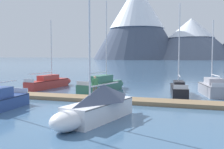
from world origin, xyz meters
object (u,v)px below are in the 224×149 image
object	(u,v)px
sailboat_nearest_berth	(51,82)
sailboat_mid_dock_starboard	(97,104)
sailboat_outer_slip	(212,88)
person_on_dock	(95,85)
sailboat_mid_dock_port	(104,85)
sailboat_far_berth	(178,89)

from	to	relation	value
sailboat_nearest_berth	sailboat_mid_dock_starboard	bearing A→B (deg)	-47.72
sailboat_outer_slip	person_on_dock	size ratio (longest dim) A/B	4.09
sailboat_mid_dock_starboard	person_on_dock	world-z (taller)	sailboat_mid_dock_starboard
sailboat_mid_dock_port	person_on_dock	bearing A→B (deg)	-76.09
sailboat_mid_dock_port	sailboat_outer_slip	bearing A→B (deg)	7.22
sailboat_far_berth	person_on_dock	size ratio (longest dim) A/B	4.96
sailboat_mid_dock_starboard	sailboat_outer_slip	size ratio (longest dim) A/B	1.33
sailboat_mid_dock_port	sailboat_mid_dock_starboard	world-z (taller)	sailboat_mid_dock_starboard
person_on_dock	sailboat_far_berth	bearing A→B (deg)	40.32
sailboat_nearest_berth	sailboat_mid_dock_port	xyz separation A→B (m)	(6.80, -0.71, 0.05)
sailboat_mid_dock_starboard	person_on_dock	bearing A→B (deg)	114.59
sailboat_nearest_berth	sailboat_mid_dock_starboard	world-z (taller)	sailboat_mid_dock_starboard
sailboat_nearest_berth	sailboat_mid_dock_port	distance (m)	6.84
sailboat_mid_dock_port	sailboat_outer_slip	xyz separation A→B (m)	(10.37, 1.31, -0.01)
sailboat_mid_dock_port	sailboat_mid_dock_starboard	bearing A→B (deg)	-70.07
sailboat_nearest_berth	person_on_dock	size ratio (longest dim) A/B	4.50
sailboat_far_berth	sailboat_outer_slip	size ratio (longest dim) A/B	1.21
sailboat_mid_dock_port	sailboat_mid_dock_starboard	size ratio (longest dim) A/B	1.00
sailboat_nearest_berth	sailboat_far_berth	xyz separation A→B (m)	(14.22, -0.58, -0.02)
sailboat_mid_dock_starboard	person_on_dock	distance (m)	6.77
sailboat_outer_slip	sailboat_mid_dock_port	bearing A→B (deg)	-172.78
sailboat_mid_dock_starboard	sailboat_outer_slip	world-z (taller)	sailboat_mid_dock_starboard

